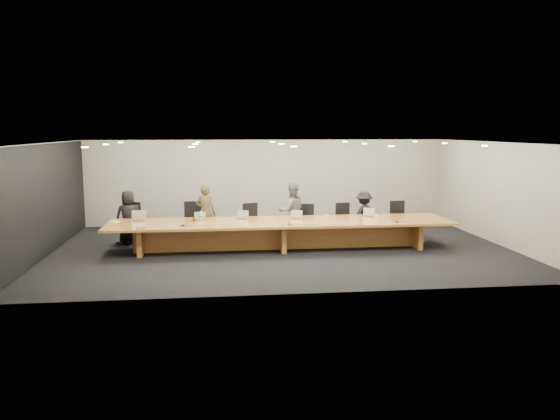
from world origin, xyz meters
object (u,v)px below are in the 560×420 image
Objects in this scene: conference_table at (281,230)px; laptop_e at (369,212)px; chair_left at (194,221)px; mic_left at (183,225)px; amber_mug at (194,220)px; paper_cup_near at (326,216)px; person_b at (206,213)px; chair_far_left at (129,223)px; laptop_b at (200,216)px; mic_center at (290,224)px; laptop_a at (138,216)px; chair_right at (345,220)px; mic_right at (397,222)px; chair_mid_right at (307,221)px; chair_far_right at (400,219)px; paper_cup_far at (377,217)px; av_box at (141,227)px; person_c at (292,211)px; person_d at (364,215)px; water_bottle at (201,216)px; chair_mid_left at (253,221)px; laptop_c at (242,215)px; laptop_d at (296,215)px; person_a at (129,217)px.

laptop_e is at bearing 8.98° from conference_table.
chair_left is 1.70m from mic_left.
paper_cup_near is (3.56, 0.18, -0.01)m from amber_mug.
chair_far_left is at bearing 20.19° from person_b.
laptop_b is 2.68× the size of mic_center.
laptop_a is (-3.73, 0.37, 0.37)m from conference_table.
mic_right is (0.93, -1.83, 0.25)m from chair_right.
chair_right is (1.14, 0.04, 0.01)m from chair_mid_right.
chair_far_right is at bearing 14.97° from mic_left.
av_box is (-6.16, -0.71, -0.03)m from paper_cup_far.
laptop_b reaches higher than mic_left.
person_b reaches higher than mic_left.
chair_mid_right is at bearing 173.36° from laptop_e.
paper_cup_far is at bearing -1.37° from amber_mug.
person_b is at bearing -6.34° from person_c.
chair_mid_right is 0.75× the size of person_d.
person_c reaches higher than chair_right.
chair_mid_right is 0.99× the size of chair_right.
person_c is 2.73m from water_bottle.
mic_left is (-1.87, -1.75, 0.24)m from chair_mid_left.
laptop_b is 1.14× the size of water_bottle.
amber_mug is (1.46, -0.15, -0.10)m from laptop_a.
amber_mug reaches higher than mic_right.
amber_mug is at bearing -175.21° from chair_right.
person_b is 6.48× the size of water_bottle.
av_box is (-1.43, -0.84, -0.11)m from water_bottle.
laptop_b is (-1.47, -0.99, 0.33)m from chair_mid_left.
paper_cup_far is (4.95, -1.16, 0.23)m from chair_left.
conference_table is at bearing -162.58° from paper_cup_near.
laptop_c is at bearing 8.00° from amber_mug.
laptop_d is 3.02× the size of amber_mug.
laptop_e reaches higher than conference_table.
person_c is 3.40m from mic_left.
person_b is at bearing 166.56° from paper_cup_near.
laptop_a is (0.37, -0.84, 0.15)m from person_a.
water_bottle is (0.23, -1.03, 0.30)m from chair_left.
chair_far_left is 0.85× the size of person_d.
laptop_d is at bearing 175.36° from paper_cup_far.
chair_far_right is 6.43m from mic_left.
chair_left is 12.01× the size of paper_cup_far.
laptop_a reaches higher than mic_right.
laptop_a is at bearing 174.13° from amber_mug.
person_c is 3.06m from mic_right.
chair_mid_right reaches higher than mic_left.
av_box is (-1.54, -1.79, -0.05)m from person_b.
chair_far_right is at bearing 22.35° from laptop_c.
laptop_c is 2.26× the size of mic_right.
chair_right is at bearing 17.74° from chair_far_left.
conference_table is 2.19m from laptop_b.
chair_left is 6.00m from chair_far_right.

